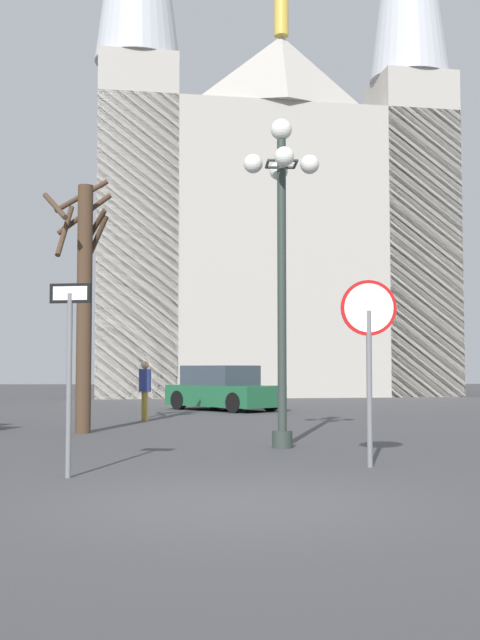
# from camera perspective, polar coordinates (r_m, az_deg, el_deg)

# --- Properties ---
(ground_plane) EXTENTS (120.00, 120.00, 0.00)m
(ground_plane) POSITION_cam_1_polar(r_m,az_deg,el_deg) (8.46, -0.59, -13.03)
(ground_plane) COLOR #424244
(cathedral) EXTENTS (18.71, 12.93, 32.95)m
(cathedral) POSITION_cam_1_polar(r_m,az_deg,el_deg) (42.08, 1.97, 7.97)
(cathedral) COLOR #ADA89E
(cathedral) RESTS_ON ground
(stop_sign) EXTENTS (0.80, 0.08, 2.67)m
(stop_sign) POSITION_cam_1_polar(r_m,az_deg,el_deg) (11.57, 9.19, -1.05)
(stop_sign) COLOR slate
(stop_sign) RESTS_ON ground
(one_way_arrow_sign) EXTENTS (0.55, 0.14, 2.51)m
(one_way_arrow_sign) POSITION_cam_1_polar(r_m,az_deg,el_deg) (10.56, -12.09, -2.64)
(one_way_arrow_sign) COLOR slate
(one_way_arrow_sign) RESTS_ON ground
(street_lamp) EXTENTS (1.37, 1.37, 5.91)m
(street_lamp) POSITION_cam_1_polar(r_m,az_deg,el_deg) (14.42, 2.99, 6.55)
(street_lamp) COLOR #2D3833
(street_lamp) RESTS_ON ground
(bare_tree) EXTENTS (1.52, 1.77, 5.72)m
(bare_tree) POSITION_cam_1_polar(r_m,az_deg,el_deg) (17.75, -11.13, 1.83)
(bare_tree) COLOR #473323
(bare_tree) RESTS_ON ground
(parked_car_near_green) EXTENTS (3.98, 4.19, 1.48)m
(parked_car_near_green) POSITION_cam_1_polar(r_m,az_deg,el_deg) (26.55, -1.24, -4.98)
(parked_car_near_green) COLOR #1E5B38
(parked_car_near_green) RESTS_ON ground
(pedestrian_walking) EXTENTS (0.32, 0.32, 1.59)m
(pedestrian_walking) POSITION_cam_1_polar(r_m,az_deg,el_deg) (21.18, -6.81, -4.64)
(pedestrian_walking) COLOR olive
(pedestrian_walking) RESTS_ON ground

